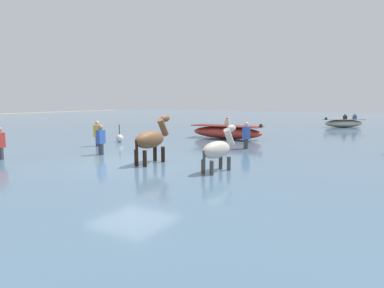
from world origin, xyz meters
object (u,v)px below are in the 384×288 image
Objects in this scene: person_wading_close at (98,137)px; person_onlooker_left at (101,144)px; horse_trailing_pinto at (218,151)px; boat_mid_channel at (227,132)px; channel_buoy at (120,138)px; person_onlooker_right at (0,148)px; boat_far_offshore at (344,123)px; person_spectator_far at (246,139)px; horse_lead_bay at (151,141)px.

person_onlooker_left is (1.99, -1.69, 0.00)m from person_wading_close.
horse_trailing_pinto is 0.44× the size of boat_mid_channel.
channel_buoy is (-2.21, 3.37, -0.22)m from person_onlooker_left.
channel_buoy is at bearing 123.21° from person_onlooker_left.
person_onlooker_right is at bearing -90.82° from channel_buoy.
person_onlooker_left is (-5.35, 0.46, -0.21)m from horse_trailing_pinto.
boat_far_offshore is 3.52× the size of channel_buoy.
boat_mid_channel is at bearing 57.32° from person_wading_close.
person_spectator_far is at bearing 9.86° from channel_buoy.
horse_trailing_pinto reaches higher than boat_far_offshore.
person_onlooker_left is 1.82× the size of channel_buoy.
horse_lead_bay is at bearing 23.24° from person_onlooker_right.
person_onlooker_right is 1.00× the size of person_wading_close.
person_onlooker_left is (-2.85, 0.45, -0.35)m from horse_lead_bay.
channel_buoy is (-6.45, -1.12, -0.22)m from person_spectator_far.
boat_mid_channel is 5.86m from channel_buoy.
boat_far_offshore is 1.94× the size of person_onlooker_right.
channel_buoy is at bearing -117.58° from boat_far_offshore.
boat_mid_channel is 12.95m from boat_far_offshore.
person_spectator_far is (-2.11, -15.27, 0.09)m from boat_far_offshore.
horse_trailing_pinto is at bearing -77.40° from person_spectator_far.
person_onlooker_left is at bearing -107.83° from boat_far_offshore.
horse_lead_bay is 2.51m from horse_trailing_pinto.
person_wading_close is 2.61m from person_onlooker_left.
person_wading_close is 1.00× the size of person_onlooker_left.
horse_trailing_pinto reaches higher than person_onlooker_right.
person_onlooker_left is at bearing 49.23° from person_onlooker_right.
person_onlooker_right is at bearing -163.98° from horse_trailing_pinto.
channel_buoy is at bearing -133.40° from boat_mid_channel.
channel_buoy is at bearing 153.11° from horse_trailing_pinto.
horse_lead_bay is 5.30m from person_wading_close.
person_spectator_far is at bearing 74.23° from horse_lead_bay.
boat_far_offshore is at bearing 65.22° from person_wading_close.
person_onlooker_left reaches higher than boat_far_offshore.
channel_buoy is (-4.02, -4.26, -0.17)m from boat_mid_channel.
horse_trailing_pinto is 8.48m from channel_buoy.
person_spectator_far and person_onlooker_left have the same top height.
horse_trailing_pinto reaches higher than person_spectator_far.
boat_mid_channel reaches higher than channel_buoy.
person_spectator_far is (2.42, -3.14, 0.05)m from boat_mid_channel.
person_wading_close is at bearing -122.68° from boat_mid_channel.
person_onlooker_right and person_onlooker_left have the same top height.
horse_lead_bay is 0.65× the size of boat_far_offshore.
person_onlooker_right is at bearing -111.09° from boat_far_offshore.
horse_lead_bay reaches higher than channel_buoy.
person_wading_close is at bearing -114.78° from boat_far_offshore.
horse_trailing_pinto is 5.37m from person_onlooker_left.
person_spectator_far is 6.55m from channel_buoy.
boat_mid_channel is at bearing 46.60° from channel_buoy.
boat_far_offshore is 20.75m from person_onlooker_left.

